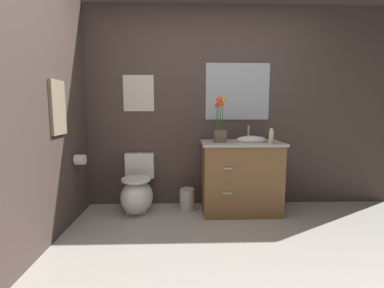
# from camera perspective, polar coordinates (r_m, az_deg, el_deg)

# --- Properties ---
(ground_plane) EXTENTS (9.76, 9.76, 0.00)m
(ground_plane) POSITION_cam_1_polar(r_m,az_deg,el_deg) (2.24, 5.50, -26.34)
(ground_plane) COLOR #B2ADA3
(wall_back) EXTENTS (4.56, 0.05, 2.50)m
(wall_back) POSITION_cam_1_polar(r_m,az_deg,el_deg) (3.55, 5.55, 7.49)
(wall_back) COLOR #4C3D38
(wall_back) RESTS_ON ground_plane
(wall_left) EXTENTS (0.05, 4.62, 2.50)m
(wall_left) POSITION_cam_1_polar(r_m,az_deg,el_deg) (2.65, -29.89, 6.57)
(wall_left) COLOR #4C3D38
(wall_left) RESTS_ON ground_plane
(toilet) EXTENTS (0.38, 0.59, 0.69)m
(toilet) POSITION_cam_1_polar(r_m,az_deg,el_deg) (3.42, -11.22, -9.72)
(toilet) COLOR white
(toilet) RESTS_ON ground_plane
(vanity_cabinet) EXTENTS (0.94, 0.56, 1.03)m
(vanity_cabinet) POSITION_cam_1_polar(r_m,az_deg,el_deg) (3.37, 10.05, -6.53)
(vanity_cabinet) COLOR brown
(vanity_cabinet) RESTS_ON ground_plane
(flower_vase) EXTENTS (0.14, 0.14, 0.52)m
(flower_vase) POSITION_cam_1_polar(r_m,az_deg,el_deg) (3.20, 5.80, 3.42)
(flower_vase) COLOR brown
(flower_vase) RESTS_ON vanity_cabinet
(soap_bottle) EXTENTS (0.05, 0.05, 0.17)m
(soap_bottle) POSITION_cam_1_polar(r_m,az_deg,el_deg) (3.21, 16.09, 1.51)
(soap_bottle) COLOR beige
(soap_bottle) RESTS_ON vanity_cabinet
(trash_bin) EXTENTS (0.18, 0.18, 0.27)m
(trash_bin) POSITION_cam_1_polar(r_m,az_deg,el_deg) (3.43, -1.03, -11.41)
(trash_bin) COLOR #B7B7BC
(trash_bin) RESTS_ON ground_plane
(wall_poster) EXTENTS (0.38, 0.01, 0.44)m
(wall_poster) POSITION_cam_1_polar(r_m,az_deg,el_deg) (3.54, -11.00, 10.27)
(wall_poster) COLOR silver
(wall_mirror) EXTENTS (0.80, 0.01, 0.70)m
(wall_mirror) POSITION_cam_1_polar(r_m,az_deg,el_deg) (3.56, 9.41, 10.65)
(wall_mirror) COLOR #B2BCC6
(hanging_towel) EXTENTS (0.03, 0.28, 0.52)m
(hanging_towel) POSITION_cam_1_polar(r_m,az_deg,el_deg) (2.95, -26.01, 6.80)
(hanging_towel) COLOR gray
(toilet_paper_roll) EXTENTS (0.11, 0.11, 0.11)m
(toilet_paper_roll) POSITION_cam_1_polar(r_m,az_deg,el_deg) (3.29, -22.17, -3.01)
(toilet_paper_roll) COLOR white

